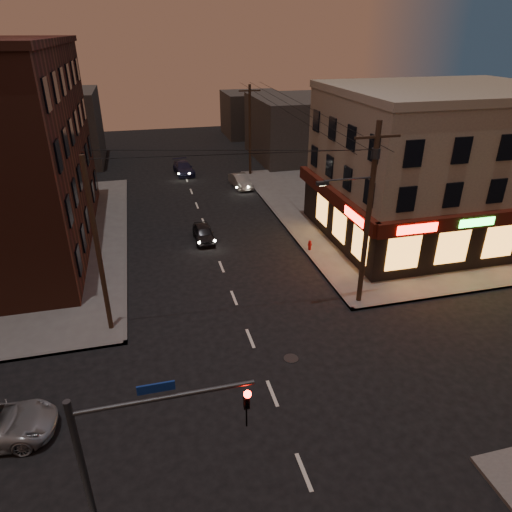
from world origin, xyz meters
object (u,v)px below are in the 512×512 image
object	(u,v)px
sedan_far	(184,168)
fire_hydrant	(310,245)
sedan_near	(204,233)
sedan_mid	(241,181)

from	to	relation	value
sedan_far	fire_hydrant	size ratio (longest dim) A/B	6.33
sedan_near	sedan_mid	distance (m)	12.85
fire_hydrant	sedan_mid	bearing A→B (deg)	95.60
sedan_far	fire_hydrant	distance (m)	22.40
sedan_mid	sedan_far	size ratio (longest dim) A/B	0.87
sedan_mid	sedan_far	distance (m)	7.83
sedan_far	fire_hydrant	bearing A→B (deg)	-78.29
sedan_mid	sedan_far	xyz separation A→B (m)	(-4.92, 6.09, 0.01)
sedan_far	fire_hydrant	xyz separation A→B (m)	(6.42, -21.46, -0.11)
sedan_far	sedan_near	bearing A→B (deg)	-96.49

